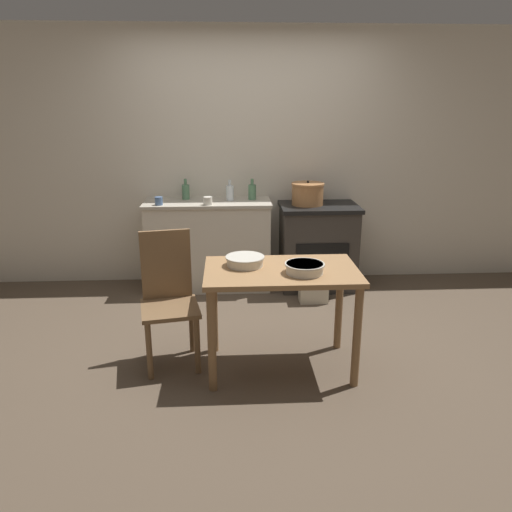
{
  "coord_description": "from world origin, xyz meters",
  "views": [
    {
      "loc": [
        -0.23,
        -3.57,
        1.85
      ],
      "look_at": [
        0.0,
        0.47,
        0.58
      ],
      "focal_mm": 35.0,
      "sensor_mm": 36.0,
      "label": 1
    }
  ],
  "objects_px": {
    "stove": "(318,246)",
    "flour_sack": "(313,286)",
    "work_table": "(281,286)",
    "cup_center_left": "(159,201)",
    "bottle_far_left": "(252,192)",
    "chair": "(169,296)",
    "stock_pot": "(308,194)",
    "bottle_mid_left": "(186,191)",
    "bottle_left": "(230,193)",
    "cup_center": "(208,201)",
    "mixing_bowl_small": "(305,268)",
    "mixing_bowl_large": "(245,260)"
  },
  "relations": [
    {
      "from": "stove",
      "to": "bottle_far_left",
      "type": "xyz_separation_m",
      "value": [
        -0.66,
        0.1,
        0.55
      ]
    },
    {
      "from": "chair",
      "to": "bottle_mid_left",
      "type": "xyz_separation_m",
      "value": [
        0.01,
        1.63,
        0.47
      ]
    },
    {
      "from": "bottle_far_left",
      "to": "cup_center_left",
      "type": "bearing_deg",
      "value": -165.93
    },
    {
      "from": "flour_sack",
      "to": "bottle_mid_left",
      "type": "distance_m",
      "value": 1.58
    },
    {
      "from": "chair",
      "to": "mixing_bowl_large",
      "type": "height_order",
      "value": "chair"
    },
    {
      "from": "bottle_far_left",
      "to": "bottle_left",
      "type": "xyz_separation_m",
      "value": [
        -0.22,
        -0.03,
        -0.0
      ]
    },
    {
      "from": "work_table",
      "to": "bottle_mid_left",
      "type": "relative_size",
      "value": 5.14
    },
    {
      "from": "stove",
      "to": "stock_pot",
      "type": "bearing_deg",
      "value": 171.18
    },
    {
      "from": "stove",
      "to": "chair",
      "type": "xyz_separation_m",
      "value": [
        -1.34,
        -1.48,
        0.08
      ]
    },
    {
      "from": "mixing_bowl_small",
      "to": "bottle_left",
      "type": "relative_size",
      "value": 1.3
    },
    {
      "from": "mixing_bowl_small",
      "to": "bottle_mid_left",
      "type": "xyz_separation_m",
      "value": [
        -0.92,
        1.89,
        0.19
      ]
    },
    {
      "from": "stove",
      "to": "cup_center",
      "type": "distance_m",
      "value": 1.22
    },
    {
      "from": "chair",
      "to": "flour_sack",
      "type": "height_order",
      "value": "chair"
    },
    {
      "from": "cup_center",
      "to": "bottle_mid_left",
      "type": "bearing_deg",
      "value": 128.19
    },
    {
      "from": "bottle_mid_left",
      "to": "cup_center_left",
      "type": "height_order",
      "value": "bottle_mid_left"
    },
    {
      "from": "bottle_far_left",
      "to": "cup_center_left",
      "type": "xyz_separation_m",
      "value": [
        -0.9,
        -0.23,
        -0.04
      ]
    },
    {
      "from": "flour_sack",
      "to": "cup_center_left",
      "type": "xyz_separation_m",
      "value": [
        -1.46,
        0.3,
        0.78
      ]
    },
    {
      "from": "stove",
      "to": "mixing_bowl_small",
      "type": "bearing_deg",
      "value": -103.11
    },
    {
      "from": "bottle_mid_left",
      "to": "work_table",
      "type": "bearing_deg",
      "value": -66.49
    },
    {
      "from": "cup_center_left",
      "to": "stock_pot",
      "type": "bearing_deg",
      "value": 5.77
    },
    {
      "from": "mixing_bowl_small",
      "to": "cup_center_left",
      "type": "bearing_deg",
      "value": 125.77
    },
    {
      "from": "mixing_bowl_small",
      "to": "work_table",
      "type": "bearing_deg",
      "value": 146.85
    },
    {
      "from": "mixing_bowl_large",
      "to": "bottle_left",
      "type": "height_order",
      "value": "bottle_left"
    },
    {
      "from": "flour_sack",
      "to": "stock_pot",
      "type": "xyz_separation_m",
      "value": [
        -0.01,
        0.44,
        0.81
      ]
    },
    {
      "from": "stove",
      "to": "flour_sack",
      "type": "height_order",
      "value": "stove"
    },
    {
      "from": "work_table",
      "to": "bottle_far_left",
      "type": "height_order",
      "value": "bottle_far_left"
    },
    {
      "from": "bottle_left",
      "to": "cup_center_left",
      "type": "relative_size",
      "value": 2.63
    },
    {
      "from": "cup_center_left",
      "to": "chair",
      "type": "bearing_deg",
      "value": -80.78
    },
    {
      "from": "flour_sack",
      "to": "bottle_left",
      "type": "height_order",
      "value": "bottle_left"
    },
    {
      "from": "mixing_bowl_small",
      "to": "bottle_mid_left",
      "type": "relative_size",
      "value": 1.3
    },
    {
      "from": "work_table",
      "to": "cup_center_left",
      "type": "bearing_deg",
      "value": 123.82
    },
    {
      "from": "stove",
      "to": "chair",
      "type": "distance_m",
      "value": 2.0
    },
    {
      "from": "stove",
      "to": "work_table",
      "type": "relative_size",
      "value": 0.81
    },
    {
      "from": "bottle_left",
      "to": "cup_center_left",
      "type": "bearing_deg",
      "value": -164.27
    },
    {
      "from": "chair",
      "to": "mixing_bowl_small",
      "type": "relative_size",
      "value": 3.64
    },
    {
      "from": "flour_sack",
      "to": "stock_pot",
      "type": "relative_size",
      "value": 0.95
    },
    {
      "from": "bottle_mid_left",
      "to": "bottle_far_left",
      "type": "bearing_deg",
      "value": -4.53
    },
    {
      "from": "stove",
      "to": "cup_center_left",
      "type": "relative_size",
      "value": 10.96
    },
    {
      "from": "stove",
      "to": "mixing_bowl_large",
      "type": "distance_m",
      "value": 1.78
    },
    {
      "from": "stock_pot",
      "to": "bottle_mid_left",
      "type": "distance_m",
      "value": 1.22
    },
    {
      "from": "chair",
      "to": "flour_sack",
      "type": "bearing_deg",
      "value": 29.84
    },
    {
      "from": "mixing_bowl_small",
      "to": "bottle_left",
      "type": "xyz_separation_m",
      "value": [
        -0.48,
        1.8,
        0.19
      ]
    },
    {
      "from": "stock_pot",
      "to": "cup_center_left",
      "type": "relative_size",
      "value": 4.17
    },
    {
      "from": "flour_sack",
      "to": "work_table",
      "type": "bearing_deg",
      "value": -110.04
    },
    {
      "from": "mixing_bowl_large",
      "to": "bottle_far_left",
      "type": "bearing_deg",
      "value": 85.47
    },
    {
      "from": "cup_center",
      "to": "work_table",
      "type": "bearing_deg",
      "value": -69.87
    },
    {
      "from": "bottle_left",
      "to": "cup_center_left",
      "type": "distance_m",
      "value": 0.7
    },
    {
      "from": "cup_center_left",
      "to": "work_table",
      "type": "bearing_deg",
      "value": -56.18
    },
    {
      "from": "mixing_bowl_large",
      "to": "bottle_far_left",
      "type": "distance_m",
      "value": 1.67
    },
    {
      "from": "stove",
      "to": "chair",
      "type": "height_order",
      "value": "chair"
    }
  ]
}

